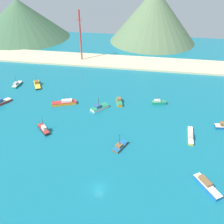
{
  "coord_description": "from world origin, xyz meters",
  "views": [
    {
      "loc": [
        12.41,
        -49.31,
        59.12
      ],
      "look_at": [
        -3.08,
        41.43,
        0.82
      ],
      "focal_mm": 39.97,
      "sensor_mm": 36.0,
      "label": 1
    }
  ],
  "objects_px": {
    "fishing_boat_15": "(17,84)",
    "fishing_boat_6": "(159,102)",
    "fishing_boat_0": "(120,146)",
    "fishing_boat_13": "(207,185)",
    "radio_tower": "(80,36)",
    "fishing_boat_7": "(44,129)",
    "fishing_boat_2": "(119,102)",
    "fishing_boat_3": "(99,107)",
    "fishing_boat_12": "(65,103)",
    "fishing_boat_4": "(1,102)",
    "fishing_boat_5": "(191,136)",
    "fishing_boat_1": "(37,84)"
  },
  "relations": [
    {
      "from": "fishing_boat_3",
      "to": "fishing_boat_4",
      "type": "xyz_separation_m",
      "value": [
        -46.14,
        -3.33,
        0.07
      ]
    },
    {
      "from": "fishing_boat_6",
      "to": "fishing_boat_13",
      "type": "relative_size",
      "value": 0.72
    },
    {
      "from": "fishing_boat_3",
      "to": "fishing_boat_4",
      "type": "relative_size",
      "value": 0.96
    },
    {
      "from": "fishing_boat_3",
      "to": "radio_tower",
      "type": "bearing_deg",
      "value": 112.77
    },
    {
      "from": "fishing_boat_4",
      "to": "fishing_boat_12",
      "type": "xyz_separation_m",
      "value": [
        29.33,
        4.63,
        -0.05
      ]
    },
    {
      "from": "fishing_boat_6",
      "to": "fishing_boat_12",
      "type": "xyz_separation_m",
      "value": [
        -43.11,
        -7.59,
        -0.01
      ]
    },
    {
      "from": "fishing_boat_4",
      "to": "fishing_boat_13",
      "type": "height_order",
      "value": "fishing_boat_4"
    },
    {
      "from": "fishing_boat_1",
      "to": "fishing_boat_2",
      "type": "height_order",
      "value": "fishing_boat_1"
    },
    {
      "from": "fishing_boat_1",
      "to": "fishing_boat_4",
      "type": "height_order",
      "value": "fishing_boat_1"
    },
    {
      "from": "fishing_boat_7",
      "to": "fishing_boat_1",
      "type": "bearing_deg",
      "value": 117.43
    },
    {
      "from": "radio_tower",
      "to": "fishing_boat_7",
      "type": "bearing_deg",
      "value": -85.76
    },
    {
      "from": "fishing_boat_12",
      "to": "fishing_boat_1",
      "type": "bearing_deg",
      "value": 142.16
    },
    {
      "from": "fishing_boat_4",
      "to": "fishing_boat_6",
      "type": "xyz_separation_m",
      "value": [
        72.44,
        12.22,
        -0.03
      ]
    },
    {
      "from": "fishing_boat_12",
      "to": "fishing_boat_15",
      "type": "height_order",
      "value": "fishing_boat_12"
    },
    {
      "from": "fishing_boat_7",
      "to": "fishing_boat_15",
      "type": "xyz_separation_m",
      "value": [
        -30.09,
        35.79,
        -0.16
      ]
    },
    {
      "from": "fishing_boat_3",
      "to": "fishing_boat_7",
      "type": "height_order",
      "value": "fishing_boat_3"
    },
    {
      "from": "fishing_boat_12",
      "to": "fishing_boat_3",
      "type": "bearing_deg",
      "value": -4.44
    },
    {
      "from": "fishing_boat_12",
      "to": "radio_tower",
      "type": "height_order",
      "value": "radio_tower"
    },
    {
      "from": "fishing_boat_12",
      "to": "fishing_boat_13",
      "type": "relative_size",
      "value": 1.18
    },
    {
      "from": "fishing_boat_1",
      "to": "radio_tower",
      "type": "relative_size",
      "value": 0.32
    },
    {
      "from": "fishing_boat_6",
      "to": "fishing_boat_4",
      "type": "bearing_deg",
      "value": -170.42
    },
    {
      "from": "radio_tower",
      "to": "fishing_boat_13",
      "type": "bearing_deg",
      "value": -55.78
    },
    {
      "from": "fishing_boat_2",
      "to": "fishing_boat_3",
      "type": "bearing_deg",
      "value": -140.69
    },
    {
      "from": "radio_tower",
      "to": "fishing_boat_3",
      "type": "bearing_deg",
      "value": -67.23
    },
    {
      "from": "fishing_boat_13",
      "to": "fishing_boat_3",
      "type": "bearing_deg",
      "value": 136.69
    },
    {
      "from": "fishing_boat_3",
      "to": "fishing_boat_13",
      "type": "distance_m",
      "value": 56.44
    },
    {
      "from": "fishing_boat_5",
      "to": "fishing_boat_1",
      "type": "bearing_deg",
      "value": 157.4
    },
    {
      "from": "fishing_boat_3",
      "to": "fishing_boat_15",
      "type": "distance_m",
      "value": 50.65
    },
    {
      "from": "fishing_boat_1",
      "to": "fishing_boat_15",
      "type": "relative_size",
      "value": 1.34
    },
    {
      "from": "fishing_boat_13",
      "to": "fishing_boat_15",
      "type": "bearing_deg",
      "value": 148.65
    },
    {
      "from": "fishing_boat_6",
      "to": "fishing_boat_7",
      "type": "distance_m",
      "value": 53.03
    },
    {
      "from": "fishing_boat_7",
      "to": "fishing_boat_12",
      "type": "relative_size",
      "value": 0.6
    },
    {
      "from": "fishing_boat_0",
      "to": "fishing_boat_2",
      "type": "height_order",
      "value": "fishing_boat_0"
    },
    {
      "from": "fishing_boat_2",
      "to": "fishing_boat_12",
      "type": "xyz_separation_m",
      "value": [
        -24.85,
        -5.28,
        -0.0
      ]
    },
    {
      "from": "fishing_boat_7",
      "to": "fishing_boat_15",
      "type": "height_order",
      "value": "fishing_boat_7"
    },
    {
      "from": "fishing_boat_0",
      "to": "fishing_boat_2",
      "type": "relative_size",
      "value": 1.0
    },
    {
      "from": "fishing_boat_5",
      "to": "fishing_boat_15",
      "type": "xyz_separation_m",
      "value": [
        -86.82,
        29.95,
        0.12
      ]
    },
    {
      "from": "fishing_boat_0",
      "to": "fishing_boat_13",
      "type": "height_order",
      "value": "fishing_boat_0"
    },
    {
      "from": "fishing_boat_4",
      "to": "fishing_boat_1",
      "type": "bearing_deg",
      "value": 67.62
    },
    {
      "from": "fishing_boat_3",
      "to": "radio_tower",
      "type": "xyz_separation_m",
      "value": [
        -23.76,
        56.61,
        15.38
      ]
    },
    {
      "from": "fishing_boat_15",
      "to": "fishing_boat_6",
      "type": "bearing_deg",
      "value": -5.19
    },
    {
      "from": "fishing_boat_2",
      "to": "fishing_boat_15",
      "type": "distance_m",
      "value": 56.94
    },
    {
      "from": "fishing_boat_12",
      "to": "fishing_boat_13",
      "type": "xyz_separation_m",
      "value": [
        57.88,
        -40.02,
        0.05
      ]
    },
    {
      "from": "fishing_boat_12",
      "to": "fishing_boat_2",
      "type": "bearing_deg",
      "value": 12.0
    },
    {
      "from": "fishing_boat_6",
      "to": "fishing_boat_15",
      "type": "xyz_separation_m",
      "value": [
        -74.47,
        6.76,
        -0.1
      ]
    },
    {
      "from": "fishing_boat_4",
      "to": "fishing_boat_13",
      "type": "xyz_separation_m",
      "value": [
        87.21,
        -35.39,
        0.0
      ]
    },
    {
      "from": "fishing_boat_5",
      "to": "radio_tower",
      "type": "distance_m",
      "value": 95.73
    },
    {
      "from": "fishing_boat_2",
      "to": "radio_tower",
      "type": "distance_m",
      "value": 61.23
    },
    {
      "from": "fishing_boat_1",
      "to": "fishing_boat_15",
      "type": "height_order",
      "value": "fishing_boat_15"
    },
    {
      "from": "fishing_boat_3",
      "to": "fishing_boat_5",
      "type": "relative_size",
      "value": 0.77
    }
  ]
}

